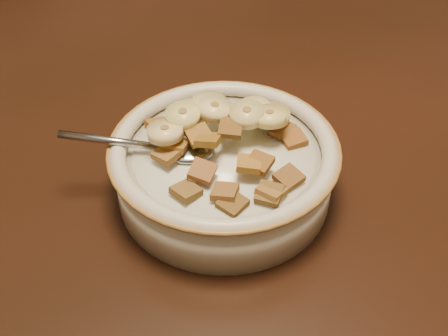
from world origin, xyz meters
name	(u,v)px	position (x,y,z in m)	size (l,w,h in m)	color
table	(44,222)	(0.00, 0.00, 0.73)	(1.40, 0.90, 0.04)	black
cereal_bowl	(224,173)	(0.16, -0.06, 0.77)	(0.20, 0.20, 0.05)	beige
milk	(224,154)	(0.16, -0.06, 0.80)	(0.16, 0.16, 0.00)	white
spoon	(189,150)	(0.13, -0.05, 0.80)	(0.04, 0.05, 0.01)	#8E94A0
cereal_square_0	(202,171)	(0.13, -0.08, 0.81)	(0.02, 0.02, 0.01)	brown
cereal_square_1	(282,130)	(0.22, -0.06, 0.80)	(0.02, 0.02, 0.01)	brown
cereal_square_2	(196,126)	(0.15, -0.03, 0.81)	(0.02, 0.02, 0.01)	brown
cereal_square_3	(249,164)	(0.16, -0.10, 0.81)	(0.02, 0.02, 0.01)	#9D6C24
cereal_square_4	(199,135)	(0.14, -0.05, 0.82)	(0.02, 0.02, 0.01)	brown
cereal_square_5	(159,125)	(0.12, 0.00, 0.80)	(0.02, 0.02, 0.01)	brown
cereal_square_6	(167,154)	(0.11, -0.05, 0.81)	(0.02, 0.02, 0.01)	brown
cereal_square_7	(294,139)	(0.22, -0.08, 0.80)	(0.02, 0.02, 0.01)	brown
cereal_square_8	(231,128)	(0.17, -0.06, 0.82)	(0.02, 0.02, 0.01)	brown
cereal_square_9	(289,177)	(0.19, -0.12, 0.80)	(0.02, 0.02, 0.01)	brown
cereal_square_10	(186,191)	(0.11, -0.09, 0.80)	(0.02, 0.02, 0.01)	brown
cereal_square_11	(175,145)	(0.12, -0.04, 0.81)	(0.02, 0.02, 0.01)	#905C1F
cereal_square_12	(259,163)	(0.17, -0.10, 0.81)	(0.02, 0.02, 0.01)	brown
cereal_square_13	(272,115)	(0.22, -0.04, 0.80)	(0.02, 0.02, 0.01)	brown
cereal_square_14	(269,194)	(0.16, -0.13, 0.81)	(0.02, 0.02, 0.01)	brown
cereal_square_15	(271,192)	(0.17, -0.13, 0.81)	(0.02, 0.02, 0.01)	olive
cereal_square_16	(232,203)	(0.13, -0.12, 0.80)	(0.02, 0.02, 0.01)	brown
cereal_square_17	(225,192)	(0.13, -0.11, 0.80)	(0.02, 0.02, 0.01)	brown
cereal_square_18	(208,140)	(0.14, -0.06, 0.82)	(0.02, 0.02, 0.01)	brown
cereal_square_19	(230,116)	(0.18, -0.03, 0.81)	(0.02, 0.02, 0.01)	brown
banana_slice_0	(254,110)	(0.20, -0.04, 0.82)	(0.03, 0.03, 0.01)	#F5EDA3
banana_slice_1	(247,114)	(0.19, -0.05, 0.83)	(0.03, 0.03, 0.01)	beige
banana_slice_2	(269,116)	(0.20, -0.06, 0.82)	(0.03, 0.03, 0.01)	#D9BC72
banana_slice_3	(191,113)	(0.15, -0.02, 0.82)	(0.03, 0.03, 0.01)	#CEBF85
banana_slice_4	(209,103)	(0.17, -0.02, 0.82)	(0.03, 0.03, 0.01)	#D3C176
banana_slice_5	(165,132)	(0.11, -0.04, 0.82)	(0.03, 0.03, 0.01)	#EFCF8C
banana_slice_6	(273,115)	(0.21, -0.05, 0.81)	(0.03, 0.03, 0.01)	#CDC168
banana_slice_7	(215,109)	(0.16, -0.03, 0.83)	(0.03, 0.03, 0.01)	#FFDA82
banana_slice_8	(183,116)	(0.14, -0.03, 0.83)	(0.03, 0.03, 0.01)	#CFC063
banana_slice_9	(196,111)	(0.15, -0.02, 0.82)	(0.03, 0.03, 0.01)	beige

